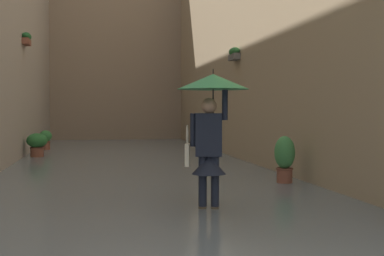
% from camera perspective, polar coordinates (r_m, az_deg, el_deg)
% --- Properties ---
extents(ground_plane, '(60.51, 60.51, 0.00)m').
position_cam_1_polar(ground_plane, '(14.46, -6.11, -4.06)').
color(ground_plane, slate).
extents(flood_water, '(7.04, 30.20, 0.08)m').
position_cam_1_polar(flood_water, '(14.45, -6.11, -3.91)').
color(flood_water, slate).
rests_on(flood_water, ground_plane).
extents(building_facade_far, '(9.84, 1.80, 11.14)m').
position_cam_1_polar(building_facade_far, '(27.67, -7.95, 10.34)').
color(building_facade_far, gray).
rests_on(building_facade_far, ground_plane).
extents(person_wading, '(1.05, 1.05, 2.08)m').
position_cam_1_polar(person_wading, '(7.88, 1.99, 1.73)').
color(person_wading, '#4C4233').
rests_on(person_wading, ground_plane).
extents(potted_plant_far_left, '(0.40, 0.40, 0.99)m').
position_cam_1_polar(potted_plant_far_left, '(10.81, 9.63, -3.18)').
color(potted_plant_far_left, brown).
rests_on(potted_plant_far_left, ground_plane).
extents(potted_plant_near_left, '(0.54, 0.54, 0.74)m').
position_cam_1_polar(potted_plant_near_left, '(19.12, 1.46, -1.33)').
color(potted_plant_near_left, '#9E563D').
rests_on(potted_plant_near_left, ground_plane).
extents(potted_plant_far_right, '(0.44, 0.44, 0.77)m').
position_cam_1_polar(potted_plant_far_right, '(20.21, -15.02, -1.15)').
color(potted_plant_far_right, brown).
rests_on(potted_plant_far_right, ground_plane).
extents(potted_plant_near_right, '(0.62, 0.62, 0.79)m').
position_cam_1_polar(potted_plant_near_right, '(17.22, -15.86, -1.59)').
color(potted_plant_near_right, brown).
rests_on(potted_plant_near_right, ground_plane).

